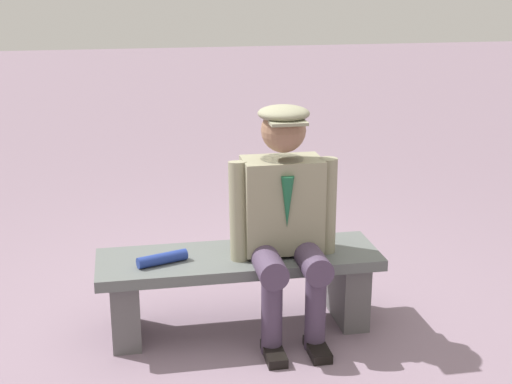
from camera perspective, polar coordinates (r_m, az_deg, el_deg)
name	(u,v)px	position (r m, az deg, el deg)	size (l,w,h in m)	color
ground_plane	(239,327)	(4.14, -1.30, -10.51)	(30.00, 30.00, 0.00)	gray
bench	(239,278)	(4.01, -1.33, -6.78)	(1.53, 0.47, 0.44)	#575C5A
seated_man	(285,213)	(3.85, 2.25, -1.66)	(0.58, 0.61, 1.25)	gray
rolled_magazine	(162,259)	(3.86, -7.34, -5.20)	(0.06, 0.06, 0.27)	navy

